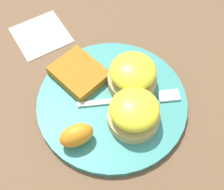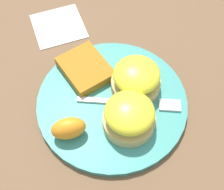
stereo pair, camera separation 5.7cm
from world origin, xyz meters
The scene contains 8 objects.
ground_plane centered at (0.00, 0.00, 0.00)m, with size 1.10×1.10×0.00m, color brown.
plate centered at (0.00, 0.00, 0.01)m, with size 0.29×0.29×0.01m, color teal.
sandwich_benedict_left centered at (-0.05, -0.02, 0.04)m, with size 0.09×0.09×0.06m.
sandwich_benedict_right centered at (0.02, -0.05, 0.04)m, with size 0.09×0.09×0.06m.
hashbrown_patty centered at (0.08, 0.04, 0.02)m, with size 0.10×0.08×0.02m, color #A36A1B.
orange_wedge centered at (-0.06, 0.08, 0.04)m, with size 0.06×0.04×0.04m, color orange.
fork centered at (-0.01, -0.04, 0.02)m, with size 0.06×0.19×0.00m.
napkin centered at (0.22, 0.09, 0.00)m, with size 0.11×0.11×0.00m, color white.
Camera 2 is at (-0.29, 0.05, 0.52)m, focal length 50.00 mm.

